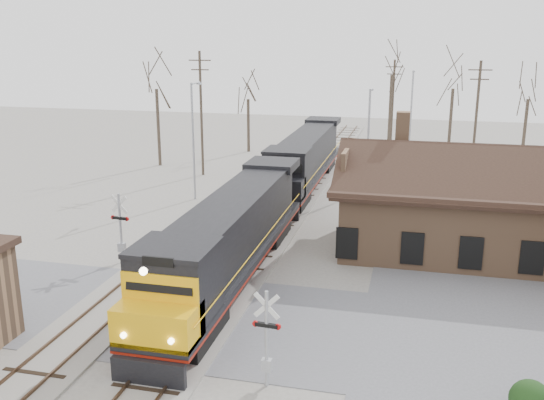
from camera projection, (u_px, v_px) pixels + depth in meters
The scene contains 21 objects.
ground at pixel (203, 318), 27.27m from camera, with size 140.00×140.00×0.00m, color #9A958B.
road at pixel (203, 318), 27.26m from camera, with size 60.00×9.00×0.03m, color #59595E.
track_main at pixel (278, 221), 41.31m from camera, with size 3.40×90.00×0.24m.
track_siding at pixel (215, 216), 42.33m from camera, with size 3.40×90.00×0.24m.
depot at pixel (467, 212), 35.15m from camera, with size 15.20×9.31×7.90m.
locomotive_lead at pixel (228, 240), 30.33m from camera, with size 3.07×20.54×4.56m.
locomotive_trailing at pixel (305, 159), 49.84m from camera, with size 3.07×20.54×4.32m.
crossbuck_near at pixel (267, 342), 21.57m from camera, with size 1.06×0.28×3.72m.
crossbuck_far at pixel (121, 230), 33.46m from camera, with size 1.14×0.30×3.98m.
hedge_a at pixel (530, 400), 19.98m from camera, with size 1.37×1.37×1.37m, color black.
streetlight_a at pixel (194, 135), 45.80m from camera, with size 0.25×2.04×8.90m.
streetlight_b at pixel (369, 134), 48.23m from camera, with size 0.25×2.04×8.23m.
streetlight_c at pixel (411, 112), 58.60m from camera, with size 0.25×2.04×9.03m.
utility_pole_a at pixel (201, 112), 53.57m from camera, with size 2.00×0.24×10.97m.
utility_pole_b at pixel (393, 101), 69.27m from camera, with size 2.00×0.24×9.60m.
utility_pole_c at pixel (476, 117), 53.42m from camera, with size 2.00×0.24×10.17m.
tree_a at pixel (156, 76), 56.85m from camera, with size 4.90×4.90×12.01m.
tree_b at pixel (248, 90), 64.28m from camera, with size 3.78×3.78×9.26m.
tree_c at pixel (392, 63), 67.20m from camera, with size 5.33×5.33×13.05m.
tree_d at pixel (454, 77), 61.41m from camera, with size 4.66×4.66×11.42m.
tree_e at pixel (529, 88), 58.58m from camera, with size 4.18×4.18×10.23m.
Camera 1 is at (8.90, -23.45, 12.36)m, focal length 40.00 mm.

